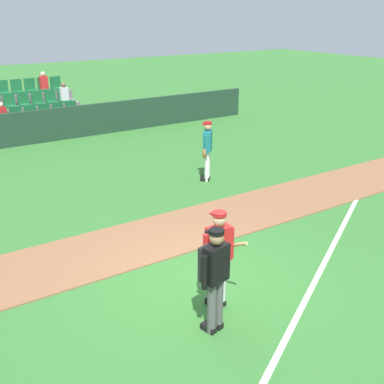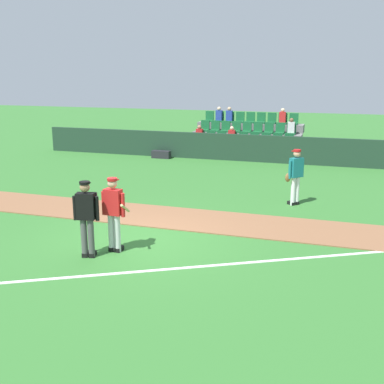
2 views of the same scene
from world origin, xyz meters
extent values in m
plane|color=#33702D|center=(0.00, 0.00, 0.00)|extent=(80.00, 80.00, 0.00)
cube|color=brown|center=(0.00, 2.06, 0.01)|extent=(28.00, 2.02, 0.03)
cube|color=white|center=(3.00, -0.50, 0.01)|extent=(10.49, 6.01, 0.01)
cube|color=#1E3828|center=(0.00, 11.51, 0.62)|extent=(20.00, 0.16, 1.25)
cube|color=slate|center=(0.00, 13.39, 0.15)|extent=(5.55, 2.95, 0.30)
cube|color=slate|center=(0.00, 12.54, 0.50)|extent=(5.45, 0.85, 0.40)
cube|color=#196033|center=(-2.20, 12.44, 0.75)|extent=(0.44, 0.40, 0.08)
cube|color=#196033|center=(-2.20, 12.66, 1.00)|extent=(0.44, 0.08, 0.50)
cube|color=red|center=(-2.20, 12.49, 1.05)|extent=(0.32, 0.22, 0.52)
sphere|color=#9E7051|center=(-2.20, 12.49, 1.40)|extent=(0.20, 0.20, 0.20)
cube|color=#196033|center=(-1.65, 12.44, 0.75)|extent=(0.44, 0.40, 0.08)
cube|color=#196033|center=(-1.65, 12.66, 1.00)|extent=(0.44, 0.08, 0.50)
cube|color=#196033|center=(-1.10, 12.44, 0.75)|extent=(0.44, 0.40, 0.08)
cube|color=#196033|center=(-1.10, 12.66, 1.00)|extent=(0.44, 0.08, 0.50)
cube|color=#196033|center=(-0.55, 12.44, 0.75)|extent=(0.44, 0.40, 0.08)
cube|color=#196033|center=(-0.55, 12.66, 1.00)|extent=(0.44, 0.08, 0.50)
cube|color=red|center=(-0.55, 12.49, 1.05)|extent=(0.32, 0.22, 0.52)
sphere|color=beige|center=(-0.55, 12.49, 1.40)|extent=(0.20, 0.20, 0.20)
cube|color=#196033|center=(0.00, 12.44, 0.75)|extent=(0.44, 0.40, 0.08)
cube|color=#196033|center=(0.00, 12.66, 1.00)|extent=(0.44, 0.08, 0.50)
cube|color=#196033|center=(0.55, 12.44, 0.75)|extent=(0.44, 0.40, 0.08)
cube|color=#196033|center=(0.55, 12.66, 1.00)|extent=(0.44, 0.08, 0.50)
cube|color=#196033|center=(1.10, 12.44, 0.75)|extent=(0.44, 0.40, 0.08)
cube|color=#196033|center=(1.10, 12.66, 1.00)|extent=(0.44, 0.08, 0.50)
cube|color=#196033|center=(1.65, 12.44, 0.75)|extent=(0.44, 0.40, 0.08)
cube|color=#196033|center=(1.65, 12.66, 1.00)|extent=(0.44, 0.08, 0.50)
cube|color=#196033|center=(2.20, 12.44, 0.75)|extent=(0.44, 0.40, 0.08)
cube|color=#196033|center=(2.20, 12.66, 1.00)|extent=(0.44, 0.08, 0.50)
cube|color=slate|center=(0.00, 13.39, 0.90)|extent=(5.45, 0.85, 0.40)
cube|color=#196033|center=(-2.20, 13.29, 1.15)|extent=(0.44, 0.40, 0.08)
cube|color=#196033|center=(-2.20, 13.51, 1.40)|extent=(0.44, 0.08, 0.50)
cube|color=#196033|center=(-1.65, 13.29, 1.15)|extent=(0.44, 0.40, 0.08)
cube|color=#196033|center=(-1.65, 13.51, 1.40)|extent=(0.44, 0.08, 0.50)
cube|color=#196033|center=(-1.10, 13.29, 1.15)|extent=(0.44, 0.40, 0.08)
cube|color=#196033|center=(-1.10, 13.51, 1.40)|extent=(0.44, 0.08, 0.50)
cube|color=#196033|center=(-0.55, 13.29, 1.15)|extent=(0.44, 0.40, 0.08)
cube|color=#196033|center=(-0.55, 13.51, 1.40)|extent=(0.44, 0.08, 0.50)
cube|color=#196033|center=(0.00, 13.29, 1.15)|extent=(0.44, 0.40, 0.08)
cube|color=#196033|center=(0.00, 13.51, 1.40)|extent=(0.44, 0.08, 0.50)
cube|color=#196033|center=(0.55, 13.29, 1.15)|extent=(0.44, 0.40, 0.08)
cube|color=#196033|center=(0.55, 13.51, 1.40)|extent=(0.44, 0.08, 0.50)
cube|color=#196033|center=(1.10, 13.29, 1.15)|extent=(0.44, 0.40, 0.08)
cube|color=#196033|center=(1.10, 13.51, 1.40)|extent=(0.44, 0.08, 0.50)
cube|color=#196033|center=(1.65, 13.29, 1.15)|extent=(0.44, 0.40, 0.08)
cube|color=#196033|center=(1.65, 13.51, 1.40)|extent=(0.44, 0.08, 0.50)
cube|color=#196033|center=(2.20, 13.29, 1.15)|extent=(0.44, 0.40, 0.08)
cube|color=#196033|center=(2.20, 13.51, 1.40)|extent=(0.44, 0.08, 0.50)
cube|color=silver|center=(2.20, 13.34, 1.45)|extent=(0.32, 0.22, 0.52)
sphere|color=brown|center=(2.20, 13.34, 1.80)|extent=(0.20, 0.20, 0.20)
cube|color=slate|center=(0.00, 14.24, 1.30)|extent=(5.45, 0.85, 0.40)
cube|color=#196033|center=(-2.20, 14.14, 1.55)|extent=(0.44, 0.40, 0.08)
cube|color=#196033|center=(-2.20, 14.36, 1.80)|extent=(0.44, 0.08, 0.50)
cube|color=#196033|center=(-1.65, 14.14, 1.55)|extent=(0.44, 0.40, 0.08)
cube|color=#196033|center=(-1.65, 14.36, 1.80)|extent=(0.44, 0.08, 0.50)
cube|color=#263F99|center=(-1.65, 14.19, 1.85)|extent=(0.32, 0.22, 0.52)
sphere|color=beige|center=(-1.65, 14.19, 2.20)|extent=(0.20, 0.20, 0.20)
cube|color=#196033|center=(-1.10, 14.14, 1.55)|extent=(0.44, 0.40, 0.08)
cube|color=#196033|center=(-1.10, 14.36, 1.80)|extent=(0.44, 0.08, 0.50)
cube|color=#263F99|center=(-1.10, 14.19, 1.85)|extent=(0.32, 0.22, 0.52)
sphere|color=tan|center=(-1.10, 14.19, 2.20)|extent=(0.20, 0.20, 0.20)
cube|color=#196033|center=(-0.55, 14.14, 1.55)|extent=(0.44, 0.40, 0.08)
cube|color=#196033|center=(-0.55, 14.36, 1.80)|extent=(0.44, 0.08, 0.50)
cube|color=#196033|center=(0.00, 14.14, 1.55)|extent=(0.44, 0.40, 0.08)
cube|color=#196033|center=(0.00, 14.36, 1.80)|extent=(0.44, 0.08, 0.50)
cube|color=#196033|center=(0.55, 14.14, 1.55)|extent=(0.44, 0.40, 0.08)
cube|color=#196033|center=(0.55, 14.36, 1.80)|extent=(0.44, 0.08, 0.50)
cube|color=#196033|center=(1.10, 14.14, 1.55)|extent=(0.44, 0.40, 0.08)
cube|color=#196033|center=(1.10, 14.36, 1.80)|extent=(0.44, 0.08, 0.50)
cube|color=#196033|center=(1.65, 14.14, 1.55)|extent=(0.44, 0.40, 0.08)
cube|color=#196033|center=(1.65, 14.36, 1.80)|extent=(0.44, 0.08, 0.50)
cube|color=red|center=(1.65, 14.19, 1.85)|extent=(0.32, 0.22, 0.52)
sphere|color=beige|center=(1.65, 14.19, 2.20)|extent=(0.20, 0.20, 0.20)
cube|color=#196033|center=(2.20, 14.14, 1.55)|extent=(0.44, 0.40, 0.08)
cube|color=#196033|center=(2.20, 14.36, 1.80)|extent=(0.44, 0.08, 0.50)
cylinder|color=silver|center=(-0.27, -0.82, 0.45)|extent=(0.14, 0.14, 0.90)
cylinder|color=silver|center=(-0.12, -0.83, 0.45)|extent=(0.14, 0.14, 0.90)
cube|color=black|center=(-0.27, -0.76, 0.05)|extent=(0.13, 0.27, 0.10)
cube|color=black|center=(-0.11, -0.77, 0.05)|extent=(0.13, 0.27, 0.10)
cube|color=red|center=(-0.20, -0.82, 1.20)|extent=(0.41, 0.24, 0.60)
cylinder|color=red|center=(-0.44, -0.81, 1.15)|extent=(0.09, 0.09, 0.55)
cylinder|color=red|center=(0.05, -0.83, 1.15)|extent=(0.09, 0.09, 0.55)
sphere|color=tan|center=(-0.20, -0.82, 1.63)|extent=(0.22, 0.22, 0.22)
cylinder|color=#B21919|center=(-0.20, -0.82, 1.73)|extent=(0.23, 0.23, 0.06)
cube|color=#B21919|center=(-0.19, -0.72, 1.70)|extent=(0.19, 0.13, 0.02)
cylinder|color=tan|center=(0.06, -0.73, 1.05)|extent=(0.26, 0.79, 0.41)
cylinder|color=#4C4C4C|center=(-0.69, -1.34, 0.45)|extent=(0.14, 0.14, 0.90)
cylinder|color=#4C4C4C|center=(-0.53, -1.30, 0.45)|extent=(0.14, 0.14, 0.90)
cube|color=black|center=(-0.70, -1.28, 0.05)|extent=(0.17, 0.28, 0.10)
cube|color=black|center=(-0.55, -1.24, 0.05)|extent=(0.17, 0.28, 0.10)
cube|color=black|center=(-0.61, -1.32, 1.20)|extent=(0.44, 0.30, 0.60)
cylinder|color=black|center=(-0.85, -1.37, 1.15)|extent=(0.09, 0.09, 0.55)
cylinder|color=black|center=(-0.37, -1.27, 1.15)|extent=(0.09, 0.09, 0.55)
sphere|color=#9E7051|center=(-0.61, -1.32, 1.63)|extent=(0.22, 0.22, 0.22)
cylinder|color=black|center=(-0.61, -1.32, 1.73)|extent=(0.23, 0.23, 0.06)
cube|color=black|center=(-0.63, -1.22, 1.70)|extent=(0.20, 0.16, 0.02)
cube|color=black|center=(-0.64, -1.19, 1.20)|extent=(0.45, 0.17, 0.56)
cylinder|color=white|center=(3.30, 4.49, 0.45)|extent=(0.14, 0.14, 0.90)
cylinder|color=white|center=(3.41, 4.61, 0.45)|extent=(0.14, 0.14, 0.90)
cube|color=black|center=(3.26, 4.54, 0.05)|extent=(0.27, 0.27, 0.10)
cube|color=black|center=(3.37, 4.65, 0.05)|extent=(0.27, 0.27, 0.10)
cube|color=#197075|center=(3.36, 4.55, 1.20)|extent=(0.43, 0.44, 0.60)
cylinder|color=#197075|center=(3.19, 4.37, 1.15)|extent=(0.09, 0.09, 0.55)
cylinder|color=#197075|center=(3.53, 4.73, 1.15)|extent=(0.09, 0.09, 0.55)
sphere|color=tan|center=(3.36, 4.55, 1.63)|extent=(0.22, 0.22, 0.22)
cylinder|color=#B21919|center=(3.36, 4.55, 1.73)|extent=(0.23, 0.23, 0.06)
cube|color=#B21919|center=(3.29, 4.62, 1.70)|extent=(0.21, 0.21, 0.02)
ellipsoid|color=brown|center=(3.14, 4.39, 0.90)|extent=(0.22, 0.23, 0.28)
cube|color=#232328|center=(-3.70, 11.06, 0.18)|extent=(0.90, 0.36, 0.36)
camera|label=1|loc=(-4.36, -6.36, 4.76)|focal=44.67mm
camera|label=2|loc=(4.73, -10.25, 4.09)|focal=44.72mm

